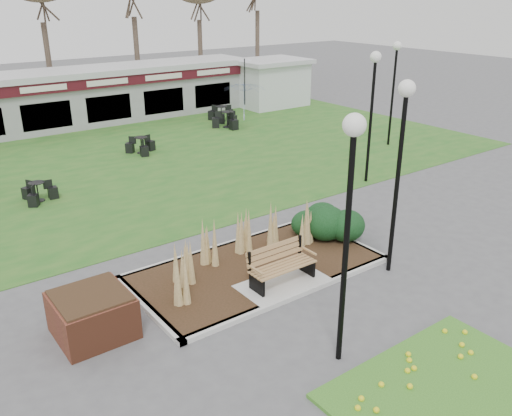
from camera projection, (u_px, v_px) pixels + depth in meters
ground at (286, 289)px, 13.08m from camera, size 100.00×100.00×0.00m
lawn at (99, 168)px, 22.03m from camera, size 34.00×16.00×0.02m
flower_bed at (451, 393)px, 9.62m from camera, size 4.20×3.00×0.16m
planting_bed at (291, 243)px, 14.65m from camera, size 6.75×3.40×1.27m
park_bench at (280, 264)px, 13.05m from camera, size 1.70×0.66×0.93m
brick_planter at (92, 314)px, 11.22m from camera, size 1.50×1.50×0.95m
food_pavilion at (37, 102)px, 27.42m from camera, size 24.60×3.40×2.90m
service_hut at (271, 82)px, 33.41m from camera, size 4.40×3.40×2.83m
lamp_post_near_left at (350, 189)px, 9.32m from camera, size 0.40×0.40×4.86m
lamp_post_near_right at (402, 136)px, 12.68m from camera, size 0.40×0.40×4.85m
lamp_post_mid_right at (373, 89)px, 19.17m from camera, size 0.40×0.40×4.77m
lamp_post_far_right at (395, 71)px, 24.04m from camera, size 0.39×0.39×4.66m
bistro_set_a at (38, 195)px, 18.44m from camera, size 1.13×1.26×0.67m
bistro_set_b at (141, 148)px, 23.89m from camera, size 1.33×1.30×0.72m
bistro_set_c at (227, 122)px, 28.37m from camera, size 1.58×1.37×0.84m
bistro_set_d at (222, 116)px, 29.77m from camera, size 1.38×1.53×0.81m
patio_umbrella at (245, 102)px, 26.58m from camera, size 2.40×2.43×2.58m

